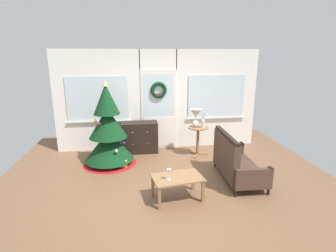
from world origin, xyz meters
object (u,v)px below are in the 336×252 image
at_px(dresser_cabinet, 140,137).
at_px(table_lamp, 196,115).
at_px(side_table, 198,135).
at_px(wine_glass, 169,172).
at_px(gift_box, 123,163).
at_px(christmas_tree, 108,134).
at_px(settee_sofa, 235,162).
at_px(flower_vase, 203,123).
at_px(coffee_table, 177,180).

bearing_deg(dresser_cabinet, table_lamp, -15.53).
distance_m(side_table, wine_glass, 2.28).
distance_m(table_lamp, gift_box, 2.04).
xyz_separation_m(christmas_tree, side_table, (2.11, 0.24, -0.18)).
xyz_separation_m(settee_sofa, flower_vase, (-0.31, 1.32, 0.46)).
distance_m(side_table, flower_vase, 0.35).
xyz_separation_m(dresser_cabinet, flower_vase, (1.51, -0.47, 0.44)).
bearing_deg(coffee_table, flower_vase, 64.02).
xyz_separation_m(flower_vase, coffee_table, (-0.93, -1.91, -0.48)).
bearing_deg(dresser_cabinet, flower_vase, -17.47).
bearing_deg(christmas_tree, settee_sofa, -24.34).
bearing_deg(settee_sofa, table_lamp, 108.19).
bearing_deg(wine_glass, gift_box, 117.84).
bearing_deg(christmas_tree, wine_glass, -58.08).
bearing_deg(side_table, gift_box, -164.63).
distance_m(table_lamp, wine_glass, 2.33).
distance_m(settee_sofa, coffee_table, 1.37).
distance_m(flower_vase, gift_box, 2.09).
bearing_deg(table_lamp, flower_vase, -32.01).
distance_m(christmas_tree, side_table, 2.14).
height_order(side_table, coffee_table, side_table).
bearing_deg(dresser_cabinet, gift_box, -113.80).
bearing_deg(gift_box, wine_glass, -62.16).
height_order(settee_sofa, flower_vase, flower_vase).
relative_size(dresser_cabinet, flower_vase, 2.57).
height_order(christmas_tree, dresser_cabinet, christmas_tree).
xyz_separation_m(coffee_table, gift_box, (-0.98, 1.47, -0.26)).
bearing_deg(gift_box, dresser_cabinet, 66.20).
xyz_separation_m(dresser_cabinet, table_lamp, (1.35, -0.37, 0.61)).
xyz_separation_m(coffee_table, wine_glass, (-0.16, -0.09, 0.20)).
height_order(flower_vase, gift_box, flower_vase).
height_order(side_table, table_lamp, table_lamp).
height_order(settee_sofa, coffee_table, settee_sofa).
relative_size(flower_vase, wine_glass, 1.79).
height_order(settee_sofa, side_table, settee_sofa).
height_order(table_lamp, wine_glass, table_lamp).
height_order(table_lamp, gift_box, table_lamp).
relative_size(settee_sofa, side_table, 2.02).
height_order(wine_glass, gift_box, wine_glass).
bearing_deg(side_table, wine_glass, -115.61).
height_order(christmas_tree, wine_glass, christmas_tree).
distance_m(christmas_tree, wine_glass, 2.14).
bearing_deg(wine_glass, side_table, 64.39).
height_order(coffee_table, wine_glass, wine_glass).
height_order(side_table, flower_vase, flower_vase).
distance_m(side_table, gift_box, 1.92).
height_order(table_lamp, coffee_table, table_lamp).
bearing_deg(wine_glass, dresser_cabinet, 99.67).
xyz_separation_m(side_table, flower_vase, (0.10, -0.06, 0.33)).
distance_m(table_lamp, coffee_table, 2.25).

